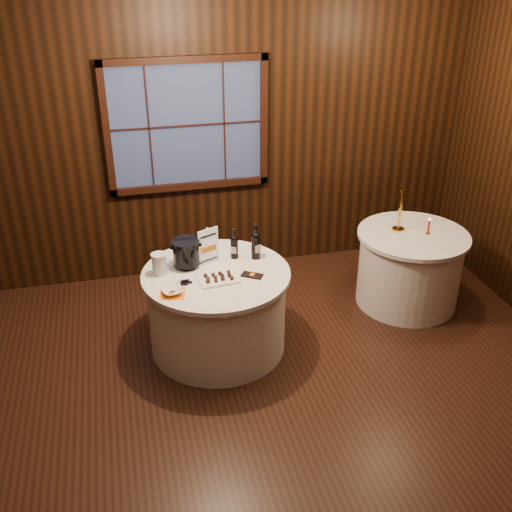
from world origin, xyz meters
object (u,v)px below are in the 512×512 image
object	(u,v)px
grape_bunch	(186,282)
glass_pitcher	(159,264)
ice_bucket	(186,253)
chocolate_box	(252,275)
side_table	(409,268)
brass_candlestick	(400,216)
port_bottle_left	(234,245)
sign_stand	(208,250)
port_bottle_right	(256,244)
cracker_bowl	(172,291)
chocolate_plate	(218,278)
red_candle	(429,228)
main_table	(217,310)

from	to	relation	value
grape_bunch	glass_pitcher	distance (m)	0.30
ice_bucket	chocolate_box	xyz separation A→B (m)	(0.51, -0.30, -0.12)
side_table	grape_bunch	xyz separation A→B (m)	(-2.28, -0.43, 0.40)
side_table	brass_candlestick	world-z (taller)	brass_candlestick
side_table	port_bottle_left	size ratio (longest dim) A/B	3.79
glass_pitcher	brass_candlestick	distance (m)	2.37
chocolate_box	grape_bunch	bearing A→B (deg)	-147.63
side_table	port_bottle_left	distance (m)	1.86
sign_stand	port_bottle_right	size ratio (longest dim) A/B	0.99
port_bottle_right	cracker_bowl	bearing A→B (deg)	-169.05
side_table	chocolate_box	xyz separation A→B (m)	(-1.71, -0.44, 0.39)
chocolate_box	glass_pitcher	size ratio (longest dim) A/B	0.95
chocolate_plate	brass_candlestick	distance (m)	1.97
chocolate_box	red_candle	xyz separation A→B (m)	(1.83, 0.39, 0.06)
cracker_bowl	grape_bunch	bearing A→B (deg)	46.32
chocolate_plate	glass_pitcher	world-z (taller)	glass_pitcher
grape_bunch	brass_candlestick	bearing A→B (deg)	13.92
port_bottle_right	chocolate_box	distance (m)	0.36
port_bottle_right	port_bottle_left	bearing A→B (deg)	146.82
sign_stand	ice_bucket	xyz separation A→B (m)	(-0.20, -0.05, 0.02)
side_table	glass_pitcher	xyz separation A→B (m)	(-2.47, -0.21, 0.48)
chocolate_plate	glass_pitcher	bearing A→B (deg)	153.48
grape_bunch	glass_pitcher	xyz separation A→B (m)	(-0.19, 0.22, 0.08)
sign_stand	port_bottle_left	world-z (taller)	sign_stand
port_bottle_left	grape_bunch	distance (m)	0.61
grape_bunch	port_bottle_right	bearing A→B (deg)	24.61
chocolate_box	grape_bunch	distance (m)	0.56
grape_bunch	glass_pitcher	world-z (taller)	glass_pitcher
grape_bunch	chocolate_plate	bearing A→B (deg)	-1.36
sign_stand	cracker_bowl	size ratio (longest dim) A/B	2.00
ice_bucket	grape_bunch	distance (m)	0.32
ice_bucket	glass_pitcher	distance (m)	0.25
port_bottle_left	cracker_bowl	world-z (taller)	port_bottle_left
chocolate_plate	red_candle	world-z (taller)	red_candle
chocolate_box	cracker_bowl	size ratio (longest dim) A/B	1.09
side_table	red_candle	world-z (taller)	red_candle
side_table	cracker_bowl	size ratio (longest dim) A/B	6.60
red_candle	ice_bucket	bearing A→B (deg)	-177.81
main_table	chocolate_plate	size ratio (longest dim) A/B	3.65
main_table	glass_pitcher	bearing A→B (deg)	169.02
chocolate_box	red_candle	world-z (taller)	red_candle
port_bottle_right	grape_bunch	xyz separation A→B (m)	(-0.67, -0.31, -0.13)
chocolate_plate	glass_pitcher	xyz separation A→B (m)	(-0.46, 0.23, 0.08)
main_table	ice_bucket	xyz separation A→B (m)	(-0.23, 0.16, 0.51)
chocolate_plate	port_bottle_left	bearing A→B (deg)	59.67
grape_bunch	glass_pitcher	size ratio (longest dim) A/B	0.83
sign_stand	chocolate_plate	bearing A→B (deg)	-109.24
side_table	chocolate_plate	distance (m)	2.09
sign_stand	port_bottle_left	bearing A→B (deg)	-21.16
side_table	brass_candlestick	bearing A→B (deg)	139.24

